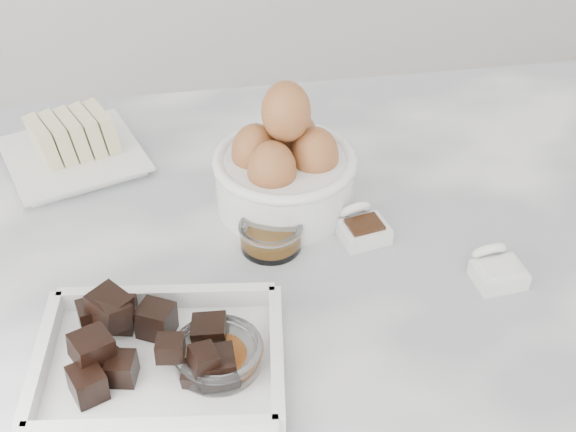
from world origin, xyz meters
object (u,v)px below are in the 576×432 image
object	(u,v)px
zest_bowl	(218,357)
egg_bowl	(285,167)
sugar_ramekin	(272,170)
vanilla_spoon	(362,226)
salt_spoon	(496,268)
chocolate_dish	(159,357)
butter_plate	(69,146)
honey_bowl	(271,235)

from	to	relation	value
zest_bowl	egg_bowl	bearing A→B (deg)	67.80
sugar_ramekin	vanilla_spoon	xyz separation A→B (m)	(0.09, -0.11, -0.01)
salt_spoon	vanilla_spoon	bearing A→B (deg)	143.53
egg_bowl	zest_bowl	xyz separation A→B (m)	(-0.10, -0.25, -0.03)
sugar_ramekin	egg_bowl	world-z (taller)	egg_bowl
chocolate_dish	butter_plate	world-z (taller)	butter_plate
honey_bowl	vanilla_spoon	size ratio (longest dim) A/B	1.02
chocolate_dish	egg_bowl	distance (m)	0.30
chocolate_dish	zest_bowl	distance (m)	0.06
zest_bowl	salt_spoon	xyz separation A→B (m)	(0.31, 0.09, -0.01)
butter_plate	egg_bowl	size ratio (longest dim) A/B	1.22
chocolate_dish	salt_spoon	xyz separation A→B (m)	(0.36, 0.08, -0.01)
chocolate_dish	butter_plate	xyz separation A→B (m)	(-0.10, 0.38, 0.00)
chocolate_dish	egg_bowl	bearing A→B (deg)	57.47
sugar_ramekin	salt_spoon	distance (m)	0.30
salt_spoon	egg_bowl	bearing A→B (deg)	140.37
vanilla_spoon	sugar_ramekin	bearing A→B (deg)	127.75
egg_bowl	salt_spoon	bearing A→B (deg)	-39.63
butter_plate	zest_bowl	world-z (taller)	butter_plate
chocolate_dish	vanilla_spoon	xyz separation A→B (m)	(0.24, 0.17, -0.01)
butter_plate	salt_spoon	size ratio (longest dim) A/B	3.08
honey_bowl	salt_spoon	distance (m)	0.25
sugar_ramekin	chocolate_dish	bearing A→B (deg)	-117.40
chocolate_dish	honey_bowl	xyz separation A→B (m)	(0.13, 0.17, -0.01)
egg_bowl	sugar_ramekin	bearing A→B (deg)	104.98
chocolate_dish	sugar_ramekin	world-z (taller)	chocolate_dish
butter_plate	egg_bowl	bearing A→B (deg)	-26.81
honey_bowl	vanilla_spoon	world-z (taller)	vanilla_spoon
butter_plate	sugar_ramekin	bearing A→B (deg)	-20.56
sugar_ramekin	zest_bowl	bearing A→B (deg)	-107.78
sugar_ramekin	egg_bowl	xyz separation A→B (m)	(0.01, -0.04, 0.03)
butter_plate	vanilla_spoon	bearing A→B (deg)	-31.50
sugar_ramekin	vanilla_spoon	world-z (taller)	sugar_ramekin
zest_bowl	vanilla_spoon	distance (m)	0.26
butter_plate	vanilla_spoon	size ratio (longest dim) A/B	2.90
sugar_ramekin	egg_bowl	distance (m)	0.05
zest_bowl	vanilla_spoon	bearing A→B (deg)	44.58
zest_bowl	butter_plate	bearing A→B (deg)	112.12
honey_bowl	salt_spoon	bearing A→B (deg)	-21.45
zest_bowl	salt_spoon	world-z (taller)	salt_spoon
vanilla_spoon	butter_plate	bearing A→B (deg)	148.50
butter_plate	zest_bowl	bearing A→B (deg)	-67.88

